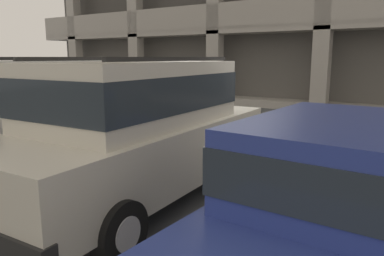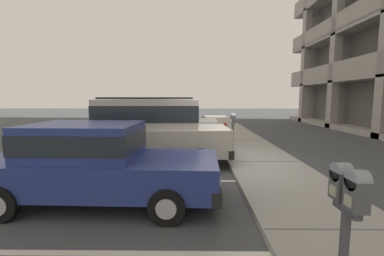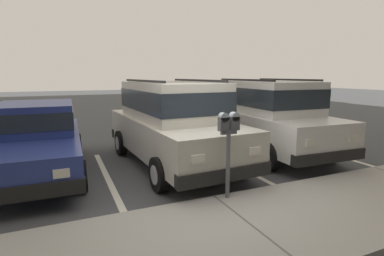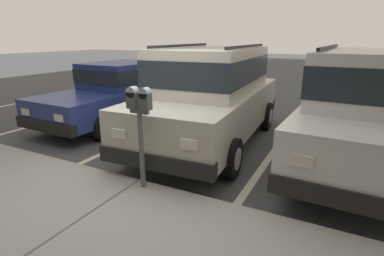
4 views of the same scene
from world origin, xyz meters
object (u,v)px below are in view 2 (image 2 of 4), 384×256
silver_suv (149,129)px  red_sedan (159,120)px  dark_hatchback (96,161)px  fire_hydrant (225,130)px  parking_meter_far (346,213)px  parking_meter_near (233,125)px

silver_suv → red_sedan: size_ratio=1.00×
dark_hatchback → fire_hydrant: size_ratio=6.47×
red_sedan → dark_hatchback: bearing=-1.5°
silver_suv → parking_meter_far: (5.85, 2.51, 0.09)m
parking_meter_far → fire_hydrant: size_ratio=2.02×
red_sedan → parking_meter_far: 9.03m
dark_hatchback → parking_meter_far: (2.93, 3.03, 0.36)m
parking_meter_far → fire_hydrant: parking_meter_far is taller
silver_suv → parking_meter_far: size_ratio=3.44×
parking_meter_near → parking_meter_far: size_ratio=1.01×
dark_hatchback → parking_meter_near: parking_meter_near is taller
fire_hydrant → silver_suv: bearing=-31.5°
silver_suv → dark_hatchback: size_ratio=1.08×
red_sedan → fire_hydrant: (-1.81, 2.93, -0.62)m
dark_hatchback → fire_hydrant: 8.24m
red_sedan → fire_hydrant: bearing=124.3°
dark_hatchback → silver_suv: bearing=171.6°
parking_meter_near → parking_meter_far: bearing=-0.1°
parking_meter_near → fire_hydrant: (-4.55, 0.30, -0.73)m
silver_suv → red_sedan: same height
dark_hatchback → parking_meter_near: size_ratio=3.16×
red_sedan → parking_meter_far: size_ratio=3.43×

